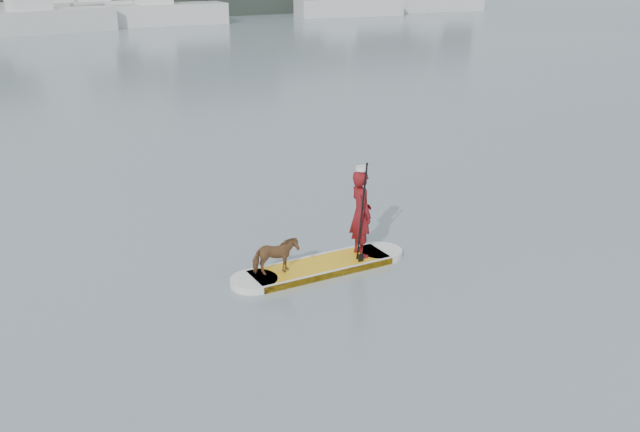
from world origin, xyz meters
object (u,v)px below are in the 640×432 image
dog (275,256)px  motor_yacht_a (73,0)px  sailboat_d (43,18)px  sailboat_e (165,12)px  sailboat_f (348,5)px  paddleboard (320,267)px  sailboat_g (436,1)px  paddler (361,213)px

dog → motor_yacht_a: 47.74m
sailboat_d → sailboat_e: bearing=-0.4°
sailboat_f → sailboat_d: bearing=-167.7°
paddleboard → sailboat_g: sailboat_g is taller
sailboat_g → sailboat_d: bearing=-168.9°
sailboat_f → motor_yacht_a: bearing=-177.3°
paddler → sailboat_g: (37.70, 44.91, -0.02)m
sailboat_e → sailboat_g: size_ratio=1.08×
dog → sailboat_d: (4.03, 43.30, 0.54)m
paddleboard → motor_yacht_a: (6.12, 47.22, 1.79)m
paddler → dog: paddler is taller
paddleboard → paddler: paddler is taller
sailboat_d → sailboat_g: 35.37m
paddler → motor_yacht_a: size_ratio=0.14×
paddleboard → sailboat_f: size_ratio=0.24×
dog → sailboat_g: sailboat_g is taller
paddler → sailboat_d: size_ratio=0.11×
paddleboard → dog: size_ratio=4.37×
sailboat_d → sailboat_g: size_ratio=1.14×
paddleboard → motor_yacht_a: bearing=83.9°
sailboat_f → sailboat_e: bearing=-170.8°
sailboat_d → motor_yacht_a: bearing=44.5°
paddleboard → paddler: bearing=-0.0°
paddler → sailboat_e: size_ratio=0.12×
paddleboard → motor_yacht_a: motor_yacht_a is taller
sailboat_f → motor_yacht_a: 22.64m
dog → sailboat_g: bearing=-30.3°
sailboat_f → sailboat_g: sailboat_f is taller
paddleboard → sailboat_g: 59.16m
paddleboard → dog: dog is taller
dog → motor_yacht_a: (6.96, 47.20, 1.42)m
paddler → sailboat_d: bearing=5.9°
sailboat_d → paddleboard: bearing=-102.8°
sailboat_d → sailboat_e: size_ratio=1.05×
dog → sailboat_e: 46.49m
paddleboard → paddler: (0.82, -0.02, 0.84)m
paddleboard → dog: (-0.85, 0.02, 0.38)m
dog → paddleboard: bearing=-80.3°
sailboat_d → sailboat_g: bearing=-6.0°
paddleboard → sailboat_g: bearing=50.6°
dog → sailboat_f: size_ratio=0.05×
sailboat_d → dog: bearing=-103.9°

